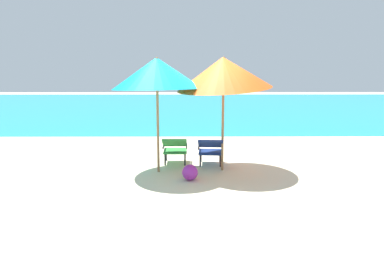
% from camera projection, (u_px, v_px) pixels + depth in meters
% --- Properties ---
extents(ground_plane, '(40.00, 40.00, 0.00)m').
position_uv_depth(ground_plane, '(191.00, 133.00, 11.61)').
color(ground_plane, beige).
extents(ocean_band, '(40.00, 18.00, 0.01)m').
position_uv_depth(ocean_band, '(191.00, 106.00, 19.88)').
color(ocean_band, teal).
rests_on(ocean_band, ground_plane).
extents(lounge_chair_left, '(0.55, 0.88, 0.68)m').
position_uv_depth(lounge_chair_left, '(175.00, 147.00, 7.72)').
color(lounge_chair_left, '#338E3D').
rests_on(lounge_chair_left, ground_plane).
extents(lounge_chair_right, '(0.59, 0.91, 0.68)m').
position_uv_depth(lounge_chair_right, '(210.00, 148.00, 7.62)').
color(lounge_chair_right, navy).
rests_on(lounge_chair_right, ground_plane).
extents(beach_umbrella_left, '(2.54, 2.55, 2.37)m').
position_uv_depth(beach_umbrella_left, '(157.00, 73.00, 6.94)').
color(beach_umbrella_left, olive).
rests_on(beach_umbrella_left, ground_plane).
extents(beach_umbrella_right, '(2.77, 2.76, 2.44)m').
position_uv_depth(beach_umbrella_right, '(224.00, 73.00, 7.06)').
color(beach_umbrella_right, olive).
rests_on(beach_umbrella_right, ground_plane).
extents(beach_ball, '(0.31, 0.31, 0.31)m').
position_uv_depth(beach_ball, '(190.00, 172.00, 6.71)').
color(beach_ball, purple).
rests_on(beach_ball, ground_plane).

